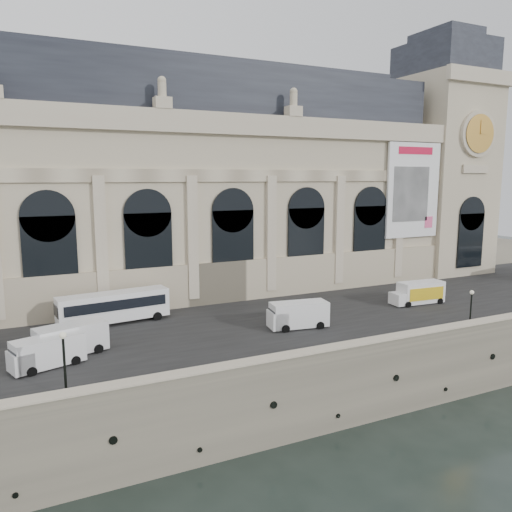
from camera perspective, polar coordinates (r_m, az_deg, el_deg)
The scene contains 13 objects.
ground at distance 46.46m, azimuth 13.55°, elevation -17.89°, with size 260.00×260.00×0.00m, color black.
quay at distance 74.11m, azimuth -3.72°, elevation -4.93°, with size 160.00×70.00×6.00m, color gray.
street at distance 55.04m, azimuth 4.51°, elevation -6.61°, with size 160.00×24.00×0.06m, color #2D2D2D.
parapet at distance 44.33m, azimuth 13.37°, elevation -9.94°, with size 160.00×1.40×1.21m.
museum at distance 66.00m, azimuth -7.37°, elevation 7.98°, with size 69.00×18.70×29.10m.
clock_pavilion at distance 85.21m, azimuth 20.18°, elevation 10.21°, with size 13.00×14.72×36.70m.
bus_left at distance 52.89m, azimuth -15.94°, elevation -5.57°, with size 11.30×3.57×3.27m.
van_a at distance 44.98m, azimuth -20.81°, elevation -9.02°, with size 6.36×3.83×2.66m.
van_b at distance 42.97m, azimuth -23.07°, elevation -10.15°, with size 5.89×3.66×2.46m.
van_c at distance 49.73m, azimuth 4.54°, elevation -6.76°, with size 6.15×3.09×2.62m.
box_truck at distance 61.88m, azimuth 18.03°, elevation -4.04°, with size 6.72×2.75×2.65m.
lamp_left at distance 36.70m, azimuth -21.03°, elevation -11.57°, with size 0.47×0.47×4.62m.
lamp_right at distance 53.46m, azimuth 23.33°, elevation -5.68°, with size 0.40×0.40×3.93m.
Camera 1 is at (-26.74, -31.78, 20.83)m, focal length 35.00 mm.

